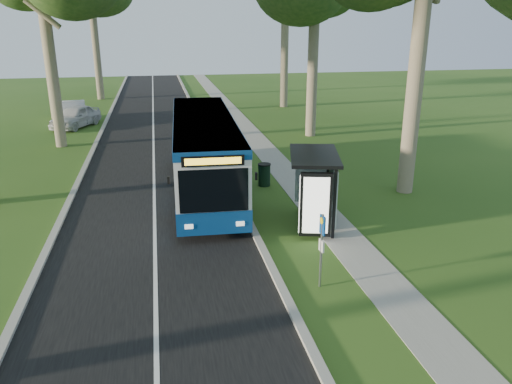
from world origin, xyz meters
TOP-DOWN VIEW (x-y plane):
  - ground at (0.00, 0.00)m, footprint 120.00×120.00m
  - road at (-3.50, 10.00)m, footprint 7.00×100.00m
  - kerb_east at (0.00, 10.00)m, footprint 0.25×100.00m
  - kerb_west at (-7.00, 10.00)m, footprint 0.25×100.00m
  - centre_line at (-3.50, 10.00)m, footprint 0.12×100.00m
  - footpath at (3.00, 10.00)m, footprint 1.50×100.00m
  - bus at (-1.20, 8.13)m, footprint 3.12×12.38m
  - bus_stop_sign at (1.12, -1.39)m, footprint 0.10×0.31m
  - bus_shelter at (2.45, 2.71)m, footprint 2.41×3.47m
  - litter_bin at (1.51, 8.03)m, footprint 0.60×0.60m
  - car_white at (-8.93, 23.92)m, footprint 3.57×4.89m
  - car_silver at (-9.28, 25.90)m, footprint 2.38×4.92m

SIDE VIEW (x-z plane):
  - ground at x=0.00m, z-range 0.00..0.00m
  - road at x=-3.50m, z-range 0.00..0.02m
  - footpath at x=3.00m, z-range 0.00..0.02m
  - centre_line at x=-3.50m, z-range 0.02..0.02m
  - kerb_east at x=0.00m, z-range 0.00..0.12m
  - kerb_west at x=-7.00m, z-range 0.00..0.12m
  - litter_bin at x=1.51m, z-range 0.01..1.05m
  - car_white at x=-8.93m, z-range 0.00..1.55m
  - car_silver at x=-9.28m, z-range 0.00..1.56m
  - bus_stop_sign at x=1.12m, z-range 0.29..2.50m
  - bus at x=-1.20m, z-range 0.06..3.31m
  - bus_shelter at x=2.45m, z-range 0.56..3.27m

